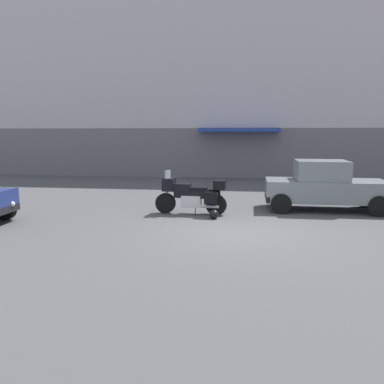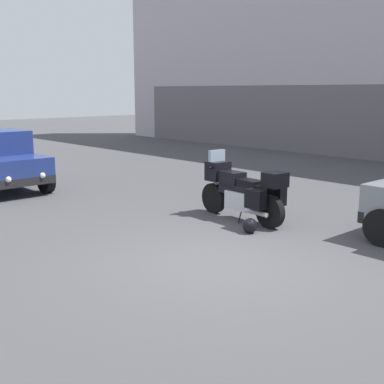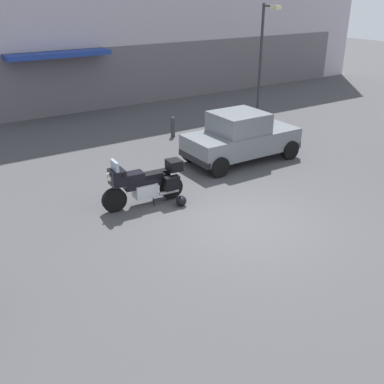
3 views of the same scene
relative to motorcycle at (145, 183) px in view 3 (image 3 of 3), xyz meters
The scene contains 6 objects.
ground_plane 2.73m from the motorcycle, 56.44° to the right, with size 80.00×80.00×0.00m, color #424244.
motorcycle is the anchor object (origin of this frame).
helmet 1.06m from the motorcycle, 38.98° to the right, with size 0.28×0.28×0.28m, color black.
car_hatchback_near 4.36m from the motorcycle, 16.15° to the left, with size 3.90×1.83×1.64m.
streetlamp_curbside 10.14m from the motorcycle, 31.02° to the left, with size 0.28×0.94×4.70m.
bollard_curbside 6.01m from the motorcycle, 51.74° to the left, with size 0.16×0.16×0.79m.
Camera 3 is at (-6.33, -7.33, 5.19)m, focal length 41.74 mm.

